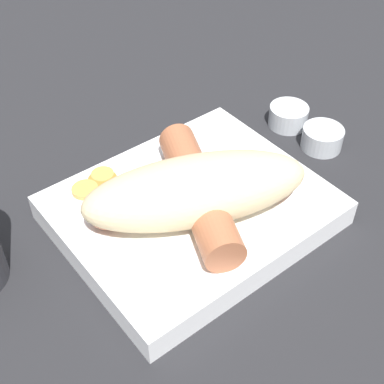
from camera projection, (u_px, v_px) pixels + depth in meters
name	position (u px, v px, depth m)	size (l,w,h in m)	color
ground_plane	(192.00, 220.00, 0.51)	(3.00, 3.00, 0.00)	#232326
food_tray	(192.00, 210.00, 0.50)	(0.23, 0.19, 0.03)	white
bread_roll	(197.00, 190.00, 0.46)	(0.21, 0.14, 0.05)	beige
sausage	(196.00, 193.00, 0.47)	(0.18, 0.16, 0.03)	#B26642
pickled_veggies	(104.00, 187.00, 0.50)	(0.06, 0.06, 0.00)	orange
condiment_cup_near	(324.00, 140.00, 0.58)	(0.04, 0.04, 0.02)	silver
condiment_cup_far	(288.00, 117.00, 0.61)	(0.04, 0.04, 0.02)	silver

